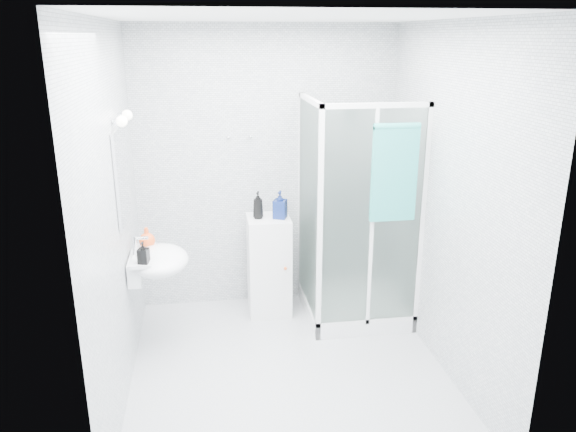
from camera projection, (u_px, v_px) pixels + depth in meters
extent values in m
cube|color=silver|center=(289.00, 211.00, 3.98)|extent=(2.40, 2.60, 2.60)
cube|color=#B4B7B9|center=(289.00, 370.00, 4.38)|extent=(2.40, 2.60, 0.01)
cube|color=white|center=(289.00, 18.00, 3.58)|extent=(2.40, 2.60, 0.01)
cube|color=white|center=(353.00, 307.00, 5.27)|extent=(0.90, 0.90, 0.12)
cube|color=white|center=(311.00, 100.00, 4.62)|extent=(0.04, 0.90, 0.04)
cube|color=white|center=(377.00, 105.00, 4.27)|extent=(0.90, 0.04, 0.04)
cube|color=white|center=(320.00, 230.00, 4.51)|extent=(0.04, 0.04, 2.00)
cube|color=white|center=(309.00, 209.00, 4.90)|extent=(0.02, 0.82, 1.84)
cube|color=white|center=(372.00, 223.00, 4.55)|extent=(0.82, 0.02, 1.84)
cube|color=white|center=(372.00, 222.00, 4.56)|extent=(0.03, 0.04, 1.84)
cylinder|color=silver|center=(347.00, 163.00, 5.24)|extent=(0.02, 0.02, 1.00)
cylinder|color=silver|center=(350.00, 113.00, 5.07)|extent=(0.09, 0.05, 0.09)
cylinder|color=silver|center=(351.00, 193.00, 5.37)|extent=(0.12, 0.04, 0.12)
cylinder|color=silver|center=(412.00, 131.00, 4.34)|extent=(0.03, 0.05, 0.03)
cube|color=white|center=(137.00, 268.00, 4.40)|extent=(0.10, 0.40, 0.18)
ellipsoid|color=white|center=(159.00, 260.00, 4.41)|extent=(0.46, 0.56, 0.20)
cube|color=white|center=(143.00, 255.00, 4.38)|extent=(0.16, 0.50, 0.02)
cylinder|color=silver|center=(135.00, 246.00, 4.35)|extent=(0.04, 0.04, 0.16)
cylinder|color=silver|center=(141.00, 238.00, 4.34)|extent=(0.12, 0.02, 0.02)
cube|color=white|center=(122.00, 175.00, 4.17)|extent=(0.02, 0.60, 0.70)
cylinder|color=silver|center=(116.00, 121.00, 3.89)|extent=(0.05, 0.04, 0.04)
sphere|color=white|center=(122.00, 121.00, 3.90)|extent=(0.08, 0.08, 0.08)
cylinder|color=silver|center=(122.00, 115.00, 4.19)|extent=(0.05, 0.04, 0.04)
sphere|color=white|center=(127.00, 115.00, 4.20)|extent=(0.08, 0.08, 0.08)
cylinder|color=silver|center=(228.00, 137.00, 5.02)|extent=(0.02, 0.04, 0.02)
sphere|color=silver|center=(228.00, 138.00, 5.00)|extent=(0.03, 0.03, 0.03)
cylinder|color=silver|center=(250.00, 137.00, 5.05)|extent=(0.02, 0.04, 0.02)
sphere|color=silver|center=(251.00, 137.00, 5.03)|extent=(0.03, 0.03, 0.03)
cube|color=white|center=(269.00, 265.00, 5.18)|extent=(0.39, 0.39, 0.93)
cube|color=white|center=(272.00, 273.00, 5.00)|extent=(0.34, 0.01, 0.79)
sphere|color=#E85A20|center=(285.00, 268.00, 4.99)|extent=(0.03, 0.03, 0.03)
cube|color=teal|center=(394.00, 174.00, 4.41)|extent=(0.37, 0.04, 0.76)
cylinder|color=teal|center=(397.00, 126.00, 4.29)|extent=(0.37, 0.05, 0.05)
imported|color=black|center=(258.00, 205.00, 4.98)|extent=(0.12, 0.12, 0.25)
imported|color=#0D1C51|center=(280.00, 205.00, 4.99)|extent=(0.15, 0.15, 0.25)
imported|color=#E44E1A|center=(147.00, 237.00, 4.50)|extent=(0.17, 0.17, 0.17)
imported|color=black|center=(143.00, 253.00, 4.18)|extent=(0.09, 0.09, 0.17)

